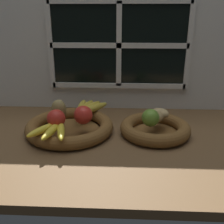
% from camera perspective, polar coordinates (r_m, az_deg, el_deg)
% --- Properties ---
extents(ground_plane, '(1.40, 0.90, 0.03)m').
position_cam_1_polar(ground_plane, '(1.09, 0.99, -4.99)').
color(ground_plane, brown).
extents(back_wall, '(1.40, 0.05, 0.55)m').
position_cam_1_polar(back_wall, '(1.29, 1.50, 12.76)').
color(back_wall, silver).
rests_on(back_wall, ground_plane).
extents(fruit_bowl_left, '(0.35, 0.35, 0.05)m').
position_cam_1_polar(fruit_bowl_left, '(1.08, -9.03, -3.18)').
color(fruit_bowl_left, brown).
rests_on(fruit_bowl_left, ground_plane).
extents(fruit_bowl_right, '(0.28, 0.28, 0.05)m').
position_cam_1_polar(fruit_bowl_right, '(1.07, 9.16, -3.52)').
color(fruit_bowl_right, brown).
rests_on(fruit_bowl_right, ground_plane).
extents(apple_red_front, '(0.07, 0.07, 0.07)m').
position_cam_1_polar(apple_red_front, '(1.01, -11.83, -1.36)').
color(apple_red_front, red).
rests_on(apple_red_front, fruit_bowl_left).
extents(apple_red_right, '(0.07, 0.07, 0.07)m').
position_cam_1_polar(apple_red_right, '(1.02, -6.17, -0.63)').
color(apple_red_right, red).
rests_on(apple_red_right, fruit_bowl_left).
extents(pear_brown, '(0.06, 0.05, 0.08)m').
position_cam_1_polar(pear_brown, '(1.08, -11.24, 0.56)').
color(pear_brown, olive).
rests_on(pear_brown, fruit_bowl_left).
extents(banana_bunch_front, '(0.15, 0.17, 0.03)m').
position_cam_1_polar(banana_bunch_front, '(0.97, -12.51, -3.67)').
color(banana_bunch_front, yellow).
rests_on(banana_bunch_front, fruit_bowl_left).
extents(banana_bunch_back, '(0.13, 0.19, 0.03)m').
position_cam_1_polar(banana_bunch_back, '(1.16, -5.31, 0.94)').
color(banana_bunch_back, gold).
rests_on(banana_bunch_back, fruit_bowl_left).
extents(potato_large, '(0.09, 0.09, 0.04)m').
position_cam_1_polar(potato_large, '(1.05, 9.31, -1.06)').
color(potato_large, '#A38451').
rests_on(potato_large, fruit_bowl_right).
extents(potato_back, '(0.09, 0.07, 0.04)m').
position_cam_1_polar(potato_back, '(1.09, 10.05, -0.33)').
color(potato_back, tan).
rests_on(potato_back, fruit_bowl_right).
extents(lime_near, '(0.07, 0.07, 0.07)m').
position_cam_1_polar(lime_near, '(1.01, 8.22, -1.21)').
color(lime_near, olive).
rests_on(lime_near, fruit_bowl_right).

